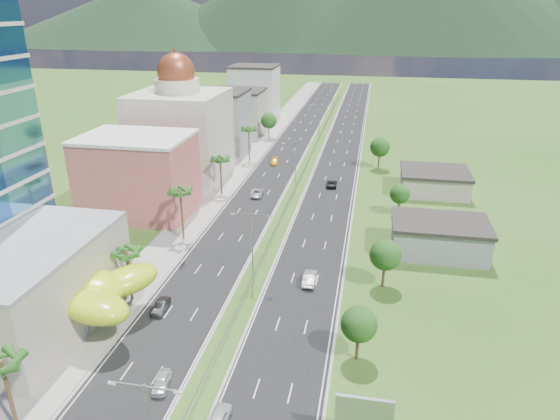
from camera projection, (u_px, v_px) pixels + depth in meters
The scene contains 37 objects.
ground at pixel (235, 319), 65.38m from camera, with size 500.00×500.00×0.00m, color #2D5119.
road_left at pixel (292, 144), 148.49m from camera, with size 11.00×260.00×0.04m, color black.
road_right at pixel (342, 146), 145.91m from camera, with size 11.00×260.00×0.04m, color black.
sidewalk_left at pixel (261, 142), 150.11m from camera, with size 7.00×260.00×0.12m, color gray.
median_guardrail at pixel (309, 160), 130.60m from camera, with size 0.10×216.06×0.76m.
streetlight_median_b at pixel (252, 240), 71.92m from camera, with size 6.04×0.25×11.00m.
streetlight_median_c at pixel (296, 162), 108.28m from camera, with size 6.04×0.25×11.00m.
streetlight_median_d at pixel (319, 119), 149.19m from camera, with size 6.04×0.25×11.00m.
streetlight_median_e at pixel (333, 95), 190.11m from camera, with size 6.04×0.25×11.00m.
lime_canopy at pixel (73, 287), 63.29m from camera, with size 18.00×15.00×7.40m.
pink_shophouse at pixel (138, 177), 96.45m from camera, with size 20.00×15.00×15.00m, color #C65951.
domed_building at pixel (181, 130), 115.89m from camera, with size 20.00×20.00×28.70m.
midrise_grey at pixel (218, 122), 139.72m from camera, with size 16.00×15.00×16.00m, color gray.
midrise_beige at pixel (238, 112), 160.29m from camera, with size 16.00×15.00×13.00m, color #A59788.
midrise_white at pixel (255, 93), 180.26m from camera, with size 16.00×15.00×18.00m, color silver.
billboard at pixel (364, 414), 44.42m from camera, with size 5.20×0.35×6.20m.
shed_near at pixel (439, 238), 82.35m from camera, with size 15.00×10.00×5.00m, color gray.
shed_far at pixel (434, 182), 109.39m from camera, with size 14.00×12.00×4.40m, color #A59788.
palm_tree_a at pixel (1, 365), 45.00m from camera, with size 3.60×3.60×9.10m.
palm_tree_b at pixel (126, 254), 67.19m from camera, with size 3.60×3.60×8.10m.
palm_tree_c at pixel (180, 194), 84.83m from camera, with size 3.60×3.60×9.60m.
palm_tree_d at pixel (220, 161), 106.10m from camera, with size 3.60×3.60×8.60m.
palm_tree_e at pixel (249, 131), 128.54m from camera, with size 3.60×3.60×9.40m.
leafy_tree_lfar at pixel (269, 121), 152.30m from camera, with size 4.90×4.90×8.05m.
leafy_tree_ra at pixel (359, 324), 56.28m from camera, with size 4.20×4.20×6.90m.
leafy_tree_rb at pixel (385, 255), 71.06m from camera, with size 4.55×4.55×7.47m.
leafy_tree_rc at pixel (400, 194), 96.31m from camera, with size 3.85×3.85×6.33m.
leafy_tree_rd at pixel (380, 147), 123.81m from camera, with size 4.90×4.90×8.05m.
mountain_ridge at pixel (427, 50), 464.19m from camera, with size 860.00×140.00×90.00m, color black, non-canonical shape.
car_white_near_left at pixel (162, 382), 53.48m from camera, with size 1.56×3.89×1.33m, color silver.
car_dark_left at pixel (161, 306), 66.95m from camera, with size 1.43×4.10×1.35m, color black.
car_silver_mid_left at pixel (257, 193), 107.30m from camera, with size 2.26×4.91×1.36m, color #9EA0A5.
car_yellow_far_left at pixel (275, 161), 129.49m from camera, with size 1.91×4.70×1.36m, color gold.
car_white_near_right at pixel (219, 418), 48.76m from camera, with size 1.71×4.24×1.45m, color silver.
car_silver_right at pixel (310, 278), 73.68m from camera, with size 1.71×4.91×1.62m, color #B8BCC0.
car_dark_far_right at pixel (332, 184), 113.13m from camera, with size 2.24×4.86×1.35m, color black.
motorcycle at pixel (182, 264), 78.11m from camera, with size 0.57×1.89×1.21m, color black.
Camera 1 is at (15.99, -53.00, 38.08)m, focal length 32.00 mm.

